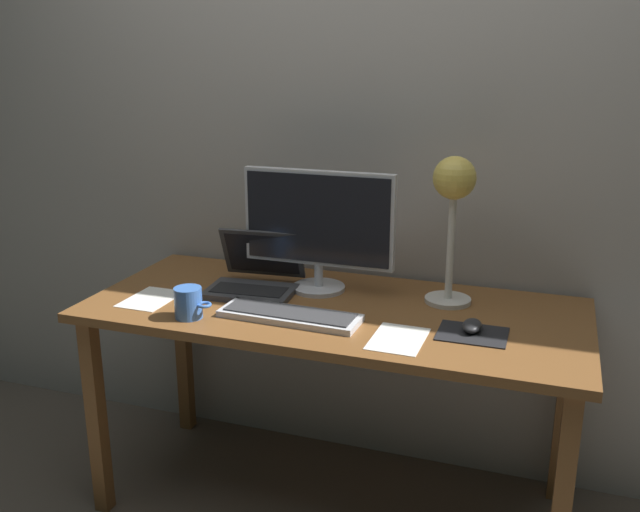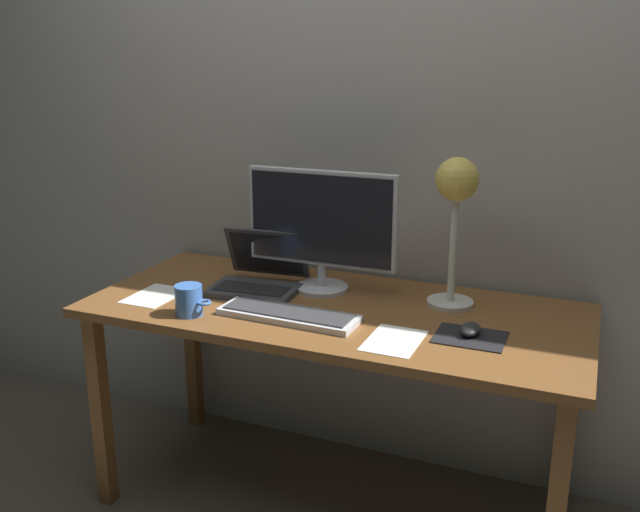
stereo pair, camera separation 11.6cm
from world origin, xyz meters
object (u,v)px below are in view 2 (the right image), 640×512
at_px(monitor, 322,225).
at_px(keyboard_main, 289,314).
at_px(coffee_mug, 189,300).
at_px(laptop, 260,272).
at_px(desk_lamp, 456,198).
at_px(mouse, 470,329).

distance_m(monitor, keyboard_main, 0.36).
relative_size(keyboard_main, coffee_mug, 3.68).
xyz_separation_m(laptop, coffee_mug, (-0.09, -0.32, -0.01)).
bearing_deg(monitor, coffee_mug, -128.10).
bearing_deg(keyboard_main, coffee_mug, -162.85).
relative_size(monitor, desk_lamp, 1.09).
xyz_separation_m(laptop, desk_lamp, (0.65, 0.08, 0.30)).
xyz_separation_m(monitor, desk_lamp, (0.44, 0.02, 0.12)).
relative_size(desk_lamp, coffee_mug, 3.97).
height_order(monitor, laptop, monitor).
height_order(desk_lamp, mouse, desk_lamp).
distance_m(desk_lamp, mouse, 0.42).
height_order(laptop, mouse, laptop).
bearing_deg(mouse, monitor, 159.51).
bearing_deg(monitor, desk_lamp, 3.09).
xyz_separation_m(monitor, laptop, (-0.21, -0.06, -0.18)).
height_order(monitor, desk_lamp, desk_lamp).
bearing_deg(keyboard_main, desk_lamp, 35.00).
relative_size(keyboard_main, mouse, 4.63).
height_order(keyboard_main, mouse, mouse).
bearing_deg(desk_lamp, mouse, -64.94).
bearing_deg(desk_lamp, monitor, -176.91).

